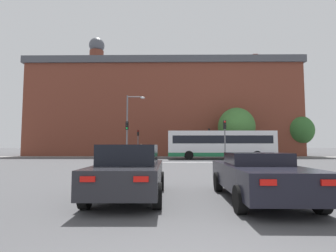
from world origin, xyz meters
TOP-DOWN VIEW (x-y plane):
  - stop_line_strip at (0.00, 22.04)m, footprint 7.62×0.30m
  - far_pavement at (0.00, 34.87)m, footprint 68.47×2.50m
  - brick_civic_building at (-1.76, 44.56)m, footprint 44.20×15.43m
  - car_saloon_left at (-1.67, 5.26)m, footprint 2.01×4.47m
  - car_roadster_right at (2.04, 4.97)m, footprint 2.06×4.74m
  - bus_crossing_lead at (5.39, 28.35)m, footprint 12.36×2.78m
  - traffic_light_near_left at (-4.67, 22.38)m, footprint 0.26×0.31m
  - traffic_light_far_right at (4.88, 34.16)m, footprint 0.26×0.31m
  - traffic_light_far_left at (-5.09, 34.12)m, footprint 0.26×0.31m
  - traffic_light_near_right at (4.66, 22.30)m, footprint 0.26×0.31m
  - street_lamp_junction at (-4.80, 25.16)m, footprint 1.97×0.36m
  - pedestrian_waiting at (-4.63, 34.00)m, footprint 0.45×0.36m
  - tree_by_building at (19.42, 38.08)m, footprint 4.27×4.27m
  - tree_kerbside at (16.35, 39.69)m, footprint 4.47×4.47m
  - tree_distant at (8.82, 34.52)m, footprint 5.18×5.18m

SIDE VIEW (x-z plane):
  - stop_line_strip at x=0.00m, z-range 0.00..0.01m
  - far_pavement at x=0.00m, z-range 0.00..0.01m
  - car_roadster_right at x=2.04m, z-range 0.03..1.36m
  - car_saloon_left at x=-1.67m, z-range 0.01..1.57m
  - pedestrian_waiting at x=-4.63m, z-range 0.17..2.00m
  - bus_crossing_lead at x=5.39m, z-range 0.13..3.40m
  - traffic_light_far_left at x=-5.09m, z-range 0.67..4.45m
  - traffic_light_near_left at x=-4.67m, z-range 0.69..4.57m
  - traffic_light_near_right at x=4.66m, z-range 0.70..4.66m
  - traffic_light_far_right at x=4.88m, z-range 0.70..4.68m
  - tree_by_building at x=19.42m, z-range 0.87..7.10m
  - tree_distant at x=8.82m, z-range 0.76..7.73m
  - street_lamp_junction at x=-4.80m, z-range 0.77..7.72m
  - tree_kerbside at x=16.35m, z-range 1.18..8.27m
  - brick_civic_building at x=-1.76m, z-range -2.91..18.68m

